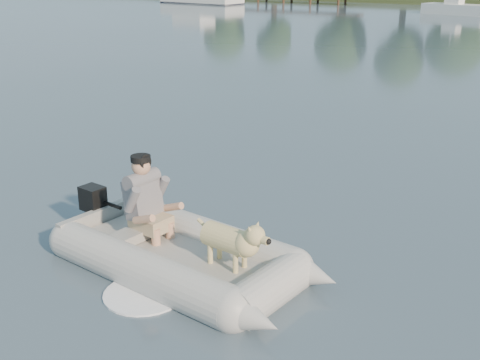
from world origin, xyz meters
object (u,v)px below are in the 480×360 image
Objects in this scene: man at (144,195)px; dog at (227,243)px; motorboat at (457,1)px; dinghy at (182,224)px.

dog is (1.43, -0.16, -0.28)m from man.
dinghy is at bearing -66.98° from motorboat.
motorboat is at bearing 106.09° from dog.
dinghy reaches higher than dog.
dog is at bearing 0.00° from man.
motorboat is (-6.43, 44.84, 0.17)m from man.
dog is (0.69, -0.02, -0.08)m from dinghy.
man is at bearing 180.00° from dog.
man is at bearing 175.76° from dinghy.
motorboat is (-7.86, 45.00, 0.45)m from dog.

